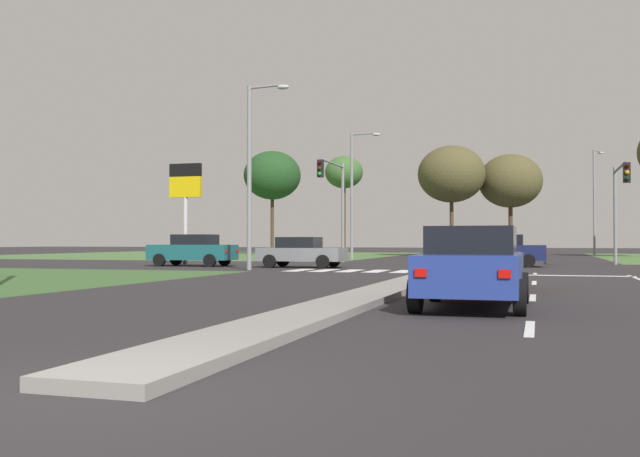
{
  "coord_description": "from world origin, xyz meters",
  "views": [
    {
      "loc": [
        3.63,
        -5.14,
        1.3
      ],
      "look_at": [
        -6.46,
        28.13,
        1.88
      ],
      "focal_mm": 40.48,
      "sensor_mm": 36.0,
      "label": 1
    }
  ],
  "objects_px": {
    "street_lamp_second": "(253,166)",
    "treeline_fourth": "(510,181)",
    "car_teal_near": "(193,250)",
    "treeline_second": "(344,173)",
    "treeline_third": "(451,174)",
    "car_silver_third": "(473,246)",
    "car_grey_fourth": "(301,252)",
    "traffic_signal_far_right": "(619,194)",
    "traffic_signal_far_left": "(335,192)",
    "treeline_near": "(272,176)",
    "fuel_price_totem": "(185,191)",
    "street_lamp_fourth": "(595,196)",
    "car_red_fifth": "(481,261)",
    "car_blue_second": "(473,267)",
    "car_navy_sixth": "(499,250)",
    "street_lamp_third": "(354,189)",
    "pedestrian_at_median": "(477,243)"
  },
  "relations": [
    {
      "from": "car_red_fifth",
      "to": "car_silver_third",
      "type": "bearing_deg",
      "value": 95.12
    },
    {
      "from": "street_lamp_second",
      "to": "car_red_fifth",
      "type": "bearing_deg",
      "value": -43.45
    },
    {
      "from": "street_lamp_second",
      "to": "treeline_fourth",
      "type": "distance_m",
      "value": 33.66
    },
    {
      "from": "car_red_fifth",
      "to": "pedestrian_at_median",
      "type": "height_order",
      "value": "pedestrian_at_median"
    },
    {
      "from": "car_teal_near",
      "to": "street_lamp_second",
      "type": "distance_m",
      "value": 7.3
    },
    {
      "from": "street_lamp_second",
      "to": "treeline_fourth",
      "type": "xyz_separation_m",
      "value": [
        9.81,
        32.16,
        1.66
      ]
    },
    {
      "from": "car_red_fifth",
      "to": "traffic_signal_far_right",
      "type": "bearing_deg",
      "value": 74.99
    },
    {
      "from": "treeline_near",
      "to": "treeline_fourth",
      "type": "bearing_deg",
      "value": -4.13
    },
    {
      "from": "treeline_near",
      "to": "treeline_second",
      "type": "relative_size",
      "value": 1.12
    },
    {
      "from": "car_navy_sixth",
      "to": "street_lamp_third",
      "type": "distance_m",
      "value": 15.11
    },
    {
      "from": "car_silver_third",
      "to": "traffic_signal_far_right",
      "type": "relative_size",
      "value": 0.77
    },
    {
      "from": "car_blue_second",
      "to": "car_red_fifth",
      "type": "bearing_deg",
      "value": 92.45
    },
    {
      "from": "traffic_signal_far_right",
      "to": "traffic_signal_far_left",
      "type": "xyz_separation_m",
      "value": [
        -15.2,
        0.44,
        0.41
      ]
    },
    {
      "from": "pedestrian_at_median",
      "to": "fuel_price_totem",
      "type": "bearing_deg",
      "value": 138.61
    },
    {
      "from": "car_silver_third",
      "to": "street_lamp_second",
      "type": "distance_m",
      "value": 39.69
    },
    {
      "from": "fuel_price_totem",
      "to": "treeline_second",
      "type": "distance_m",
      "value": 25.82
    },
    {
      "from": "car_grey_fourth",
      "to": "pedestrian_at_median",
      "type": "relative_size",
      "value": 2.5
    },
    {
      "from": "traffic_signal_far_left",
      "to": "street_lamp_third",
      "type": "bearing_deg",
      "value": 95.75
    },
    {
      "from": "street_lamp_fourth",
      "to": "treeline_second",
      "type": "distance_m",
      "value": 23.55
    },
    {
      "from": "traffic_signal_far_right",
      "to": "treeline_third",
      "type": "distance_m",
      "value": 22.81
    },
    {
      "from": "car_navy_sixth",
      "to": "treeline_near",
      "type": "distance_m",
      "value": 34.63
    },
    {
      "from": "car_grey_fourth",
      "to": "traffic_signal_far_right",
      "type": "bearing_deg",
      "value": 113.71
    },
    {
      "from": "car_teal_near",
      "to": "car_blue_second",
      "type": "distance_m",
      "value": 24.76
    },
    {
      "from": "treeline_fourth",
      "to": "fuel_price_totem",
      "type": "bearing_deg",
      "value": -120.38
    },
    {
      "from": "car_red_fifth",
      "to": "traffic_signal_far_left",
      "type": "xyz_separation_m",
      "value": [
        -9.79,
        20.61,
        3.34
      ]
    },
    {
      "from": "treeline_fourth",
      "to": "traffic_signal_far_left",
      "type": "bearing_deg",
      "value": -112.76
    },
    {
      "from": "car_grey_fourth",
      "to": "treeline_fourth",
      "type": "bearing_deg",
      "value": 162.94
    },
    {
      "from": "traffic_signal_far_left",
      "to": "street_lamp_fourth",
      "type": "relative_size",
      "value": 0.61
    },
    {
      "from": "car_silver_third",
      "to": "traffic_signal_far_left",
      "type": "xyz_separation_m",
      "value": [
        -5.4,
        -28.42,
        3.34
      ]
    },
    {
      "from": "fuel_price_totem",
      "to": "treeline_fourth",
      "type": "bearing_deg",
      "value": 59.62
    },
    {
      "from": "car_navy_sixth",
      "to": "car_teal_near",
      "type": "bearing_deg",
      "value": 104.22
    },
    {
      "from": "traffic_signal_far_left",
      "to": "treeline_near",
      "type": "bearing_deg",
      "value": 118.55
    },
    {
      "from": "traffic_signal_far_left",
      "to": "treeline_fourth",
      "type": "bearing_deg",
      "value": 67.24
    },
    {
      "from": "car_silver_third",
      "to": "treeline_second",
      "type": "distance_m",
      "value": 14.63
    },
    {
      "from": "fuel_price_totem",
      "to": "treeline_near",
      "type": "height_order",
      "value": "treeline_near"
    },
    {
      "from": "car_teal_near",
      "to": "treeline_second",
      "type": "xyz_separation_m",
      "value": [
        0.81,
        26.83,
        6.34
      ]
    },
    {
      "from": "car_blue_second",
      "to": "traffic_signal_far_right",
      "type": "distance_m",
      "value": 26.1
    },
    {
      "from": "car_red_fifth",
      "to": "car_teal_near",
      "type": "bearing_deg",
      "value": 137.95
    },
    {
      "from": "car_blue_second",
      "to": "traffic_signal_far_right",
      "type": "bearing_deg",
      "value": 78.47
    },
    {
      "from": "treeline_third",
      "to": "car_silver_third",
      "type": "bearing_deg",
      "value": 83.97
    },
    {
      "from": "treeline_third",
      "to": "treeline_near",
      "type": "bearing_deg",
      "value": 167.85
    },
    {
      "from": "car_blue_second",
      "to": "street_lamp_second",
      "type": "xyz_separation_m",
      "value": [
        -10.79,
        15.25,
        3.77
      ]
    },
    {
      "from": "car_teal_near",
      "to": "fuel_price_totem",
      "type": "height_order",
      "value": "fuel_price_totem"
    },
    {
      "from": "car_red_fifth",
      "to": "traffic_signal_far_right",
      "type": "height_order",
      "value": "traffic_signal_far_right"
    },
    {
      "from": "treeline_third",
      "to": "treeline_fourth",
      "type": "xyz_separation_m",
      "value": [
        4.59,
        2.1,
        -0.51
      ]
    },
    {
      "from": "car_red_fifth",
      "to": "street_lamp_fourth",
      "type": "bearing_deg",
      "value": 82.85
    },
    {
      "from": "street_lamp_fourth",
      "to": "treeline_near",
      "type": "height_order",
      "value": "street_lamp_fourth"
    },
    {
      "from": "car_red_fifth",
      "to": "street_lamp_third",
      "type": "distance_m",
      "value": 30.4
    },
    {
      "from": "car_grey_fourth",
      "to": "treeline_second",
      "type": "bearing_deg",
      "value": -169.31
    },
    {
      "from": "car_red_fifth",
      "to": "street_lamp_second",
      "type": "xyz_separation_m",
      "value": [
        -10.56,
        10.01,
        3.8
      ]
    }
  ]
}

